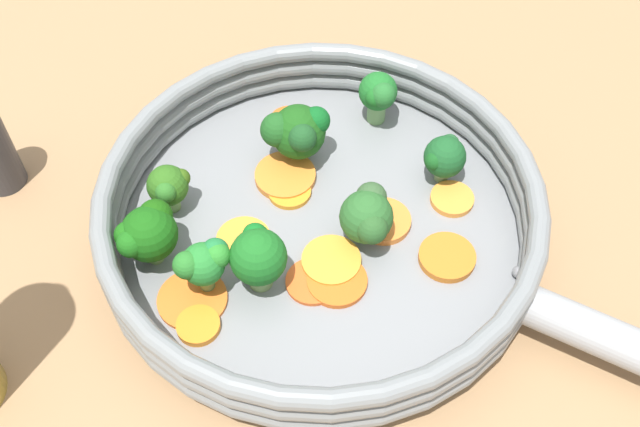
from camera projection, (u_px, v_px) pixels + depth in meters
ground_plane at (320, 237)px, 0.53m from camera, size 4.00×4.00×0.00m
skillet at (320, 232)px, 0.53m from camera, size 0.29×0.29×0.01m
skillet_rim_wall at (320, 208)px, 0.51m from camera, size 0.30×0.30×0.04m
skillet_rivet_left at (491, 335)px, 0.47m from camera, size 0.01×0.01×0.01m
skillet_rivet_right at (519, 272)px, 0.50m from camera, size 0.01×0.01×0.01m
carrot_slice_0 at (383, 221)px, 0.52m from camera, size 0.04×0.04×0.01m
carrot_slice_1 at (450, 195)px, 0.54m from camera, size 0.04×0.04×0.00m
carrot_slice_2 at (330, 261)px, 0.50m from camera, size 0.06×0.06×0.01m
carrot_slice_3 at (198, 326)px, 0.47m from camera, size 0.04×0.04×0.01m
carrot_slice_4 at (337, 281)px, 0.49m from camera, size 0.05×0.05×0.00m
carrot_slice_5 at (447, 257)px, 0.51m from camera, size 0.05×0.05×0.01m
carrot_slice_6 at (313, 282)px, 0.50m from camera, size 0.04×0.04×0.00m
carrot_slice_7 at (285, 176)px, 0.55m from camera, size 0.06×0.06×0.01m
carrot_slice_8 at (290, 192)px, 0.54m from camera, size 0.03×0.03×0.00m
carrot_slice_9 at (243, 236)px, 0.52m from camera, size 0.05×0.05×0.00m
carrot_slice_10 at (192, 299)px, 0.49m from camera, size 0.06×0.06×0.00m
carrot_slice_11 at (291, 120)px, 0.58m from camera, size 0.04×0.04×0.00m
broccoli_floret_0 at (169, 187)px, 0.52m from camera, size 0.03×0.03×0.04m
broccoli_floret_1 at (296, 132)px, 0.54m from camera, size 0.05×0.04×0.05m
broccoli_floret_2 at (204, 262)px, 0.47m from camera, size 0.04×0.03×0.04m
broccoli_floret_3 at (368, 216)px, 0.50m from camera, size 0.04×0.05×0.04m
broccoli_floret_4 at (147, 234)px, 0.48m from camera, size 0.04×0.04×0.05m
broccoli_floret_5 at (444, 157)px, 0.53m from camera, size 0.03×0.03×0.04m
broccoli_floret_6 at (378, 94)px, 0.56m from camera, size 0.03×0.03×0.04m
broccoli_floret_7 at (258, 255)px, 0.47m from camera, size 0.04×0.04×0.05m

